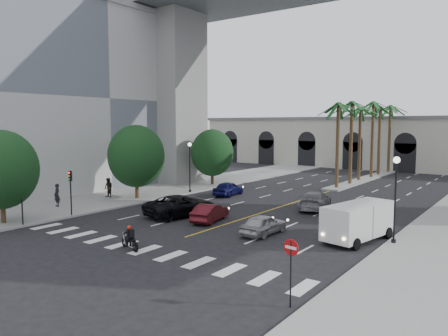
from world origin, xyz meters
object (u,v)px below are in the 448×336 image
traffic_signal_far (71,185)px  motorcycle_rider (130,239)px  do_not_enter_sign (291,258)px  car_c (182,205)px  car_a (263,224)px  lamp_post_right (395,192)px  traffic_signal_near (21,192)px  lamp_post_left_far (190,163)px  car_e (228,188)px  car_d (315,200)px  cargo_van (358,220)px  pedestrian_a (57,195)px  pedestrian_b (109,188)px  car_b (210,213)px

traffic_signal_far → motorcycle_rider: 11.29m
do_not_enter_sign → car_c: bearing=152.4°
motorcycle_rider → car_a: size_ratio=0.49×
lamp_post_right → traffic_signal_near: 25.02m
lamp_post_left_far → car_e: size_ratio=1.26×
lamp_post_left_far → traffic_signal_far: size_ratio=1.47×
car_a → car_e: car_e is taller
lamp_post_left_far → lamp_post_right: (22.80, -8.00, 0.00)m
car_c → do_not_enter_sign: do_not_enter_sign is taller
car_d → cargo_van: (6.39, -7.90, 0.54)m
pedestrian_a → do_not_enter_sign: size_ratio=0.71×
car_a → pedestrian_b: pedestrian_b is taller
lamp_post_right → car_a: lamp_post_right is taller
car_b → pedestrian_a: bearing=1.7°
motorcycle_rider → car_c: 9.61m
cargo_van → pedestrian_b: 24.94m
traffic_signal_far → car_b: (9.80, 5.11, -1.84)m
car_c → motorcycle_rider: bearing=128.0°
car_a → motorcycle_rider: bearing=61.1°
motorcycle_rider → pedestrian_b: bearing=160.5°
motorcycle_rider → car_e: car_e is taller
lamp_post_left_far → traffic_signal_far: bearing=-89.6°
traffic_signal_near → car_d: 23.05m
traffic_signal_far → car_b: traffic_signal_far is taller
car_b → do_not_enter_sign: (12.00, -10.35, 1.34)m
traffic_signal_far → car_c: traffic_signal_far is taller
car_d → lamp_post_right: bearing=124.3°
traffic_signal_near → car_e: traffic_signal_near is taller
car_a → do_not_enter_sign: do_not_enter_sign is taller
car_d → car_e: (-10.22, 1.65, -0.05)m
pedestrian_b → motorcycle_rider: bearing=-33.4°
car_d → car_a: bearing=80.4°
do_not_enter_sign → motorcycle_rider: bearing=178.6°
car_b → car_e: 12.05m
traffic_signal_far → pedestrian_a: traffic_signal_far is taller
car_b → do_not_enter_sign: 15.91m
lamp_post_left_far → do_not_enter_sign: (21.90, -19.74, -1.21)m
lamp_post_left_far → car_a: lamp_post_left_far is taller
traffic_signal_far → car_c: 8.79m
car_e → pedestrian_b: (-8.30, -8.51, 0.38)m
car_d → do_not_enter_sign: bearing=97.4°
traffic_signal_far → car_c: (6.77, 5.34, -1.67)m
car_b → pedestrian_a: (-13.93, -3.64, 0.46)m
traffic_signal_near → traffic_signal_far: same height
car_b → pedestrian_b: (-14.07, 2.07, 0.42)m
lamp_post_left_far → traffic_signal_near: lamp_post_left_far is taller
motorcycle_rider → do_not_enter_sign: do_not_enter_sign is taller
pedestrian_b → car_a: bearing=-6.7°
lamp_post_left_far → car_a: size_ratio=1.36×
lamp_post_right → car_e: (-18.68, 9.19, -2.50)m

